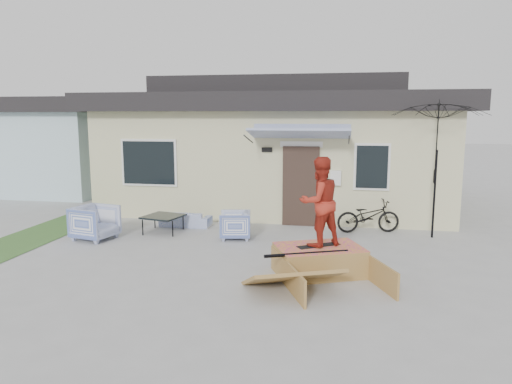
% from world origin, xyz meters
% --- Properties ---
extents(ground, '(90.00, 90.00, 0.00)m').
position_xyz_m(ground, '(0.00, 0.00, 0.00)').
color(ground, '#9E9E9E').
rests_on(ground, ground).
extents(grass_strip, '(1.40, 8.00, 0.01)m').
position_xyz_m(grass_strip, '(-5.20, 2.00, 0.00)').
color(grass_strip, '#37612B').
rests_on(grass_strip, ground).
extents(house, '(10.80, 8.49, 4.10)m').
position_xyz_m(house, '(0.00, 7.99, 1.94)').
color(house, beige).
rests_on(house, ground).
extents(neighbor_house, '(8.60, 7.60, 3.50)m').
position_xyz_m(neighbor_house, '(-10.50, 10.00, 1.78)').
color(neighbor_house, silver).
rests_on(neighbor_house, ground).
extents(loveseat, '(1.33, 0.41, 0.52)m').
position_xyz_m(loveseat, '(-1.96, 3.84, 0.26)').
color(loveseat, '#485FAF').
rests_on(loveseat, ground).
extents(armchair_left, '(0.98, 1.02, 0.89)m').
position_xyz_m(armchair_left, '(-3.61, 2.15, 0.44)').
color(armchair_left, '#485FAF').
rests_on(armchair_left, ground).
extents(armchair_right, '(0.78, 0.81, 0.72)m').
position_xyz_m(armchair_right, '(-0.40, 2.83, 0.36)').
color(armchair_right, '#485FAF').
rests_on(armchair_right, ground).
extents(coffee_table, '(1.03, 1.03, 0.42)m').
position_xyz_m(coffee_table, '(-2.30, 3.10, 0.21)').
color(coffee_table, black).
rests_on(coffee_table, ground).
extents(bicycle, '(1.65, 0.91, 1.00)m').
position_xyz_m(bicycle, '(2.73, 4.02, 0.50)').
color(bicycle, black).
rests_on(bicycle, ground).
extents(patio_umbrella, '(2.30, 2.14, 2.20)m').
position_xyz_m(patio_umbrella, '(4.22, 3.78, 1.75)').
color(patio_umbrella, black).
rests_on(patio_umbrella, ground).
extents(skate_ramp, '(2.19, 2.47, 0.51)m').
position_xyz_m(skate_ramp, '(1.70, 0.60, 0.25)').
color(skate_ramp, olive).
rests_on(skate_ramp, ground).
extents(skateboard, '(0.80, 0.63, 0.05)m').
position_xyz_m(skateboard, '(1.68, 0.65, 0.53)').
color(skateboard, black).
rests_on(skateboard, skate_ramp).
extents(skater, '(1.01, 0.97, 1.63)m').
position_xyz_m(skater, '(1.68, 0.65, 1.38)').
color(skater, '#A6291C').
rests_on(skater, skateboard).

